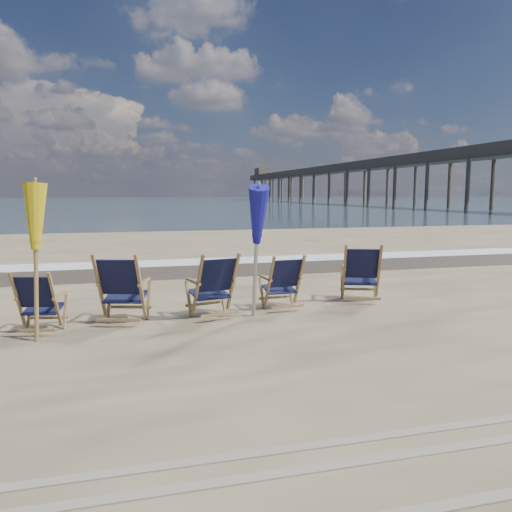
% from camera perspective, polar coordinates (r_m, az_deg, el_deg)
% --- Properties ---
extents(ocean, '(400.00, 400.00, 0.00)m').
position_cam_1_polar(ocean, '(133.57, -14.12, 6.13)').
color(ocean, '#334855').
rests_on(ocean, ground).
extents(surf_foam, '(200.00, 1.40, 0.01)m').
position_cam_1_polar(surf_foam, '(14.12, -6.39, -0.63)').
color(surf_foam, silver).
rests_on(surf_foam, ground).
extents(wet_sand_strip, '(200.00, 2.60, 0.00)m').
position_cam_1_polar(wet_sand_strip, '(12.66, -5.37, -1.52)').
color(wet_sand_strip, '#42362A').
rests_on(wet_sand_strip, ground).
extents(tire_tracks, '(80.00, 1.30, 0.01)m').
position_cam_1_polar(tire_tracks, '(3.92, 20.78, -22.32)').
color(tire_tracks, gray).
rests_on(tire_tracks, ground).
extents(beach_chair_0, '(0.70, 0.75, 0.89)m').
position_cam_1_polar(beach_chair_0, '(7.29, -21.98, -4.94)').
color(beach_chair_0, black).
rests_on(beach_chair_0, ground).
extents(beach_chair_1, '(0.88, 0.94, 1.07)m').
position_cam_1_polar(beach_chair_1, '(7.39, -13.06, -3.70)').
color(beach_chair_1, black).
rests_on(beach_chair_1, ground).
extents(beach_chair_2, '(0.81, 0.87, 1.03)m').
position_cam_1_polar(beach_chair_2, '(7.69, -2.63, -3.27)').
color(beach_chair_2, black).
rests_on(beach_chair_2, ground).
extents(beach_chair_3, '(0.65, 0.72, 0.94)m').
position_cam_1_polar(beach_chair_3, '(8.23, 4.99, -2.94)').
color(beach_chair_3, black).
rests_on(beach_chair_3, ground).
extents(beach_chair_4, '(0.90, 0.95, 1.06)m').
position_cam_1_polar(beach_chair_4, '(8.91, 13.86, -1.94)').
color(beach_chair_4, black).
rests_on(beach_chair_4, ground).
extents(umbrella_yellow, '(0.30, 0.30, 2.02)m').
position_cam_1_polar(umbrella_yellow, '(6.96, -24.09, 3.23)').
color(umbrella_yellow, olive).
rests_on(umbrella_yellow, ground).
extents(umbrella_blue, '(0.30, 0.30, 2.11)m').
position_cam_1_polar(umbrella_blue, '(7.31, -0.03, 4.69)').
color(umbrella_blue, '#A5A5AD').
rests_on(umbrella_blue, ground).
extents(fishing_pier, '(4.40, 140.00, 9.30)m').
position_cam_1_polar(fishing_pier, '(89.10, 11.95, 8.78)').
color(fishing_pier, brown).
rests_on(fishing_pier, ground).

